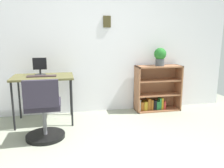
# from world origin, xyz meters

# --- Properties ---
(wall_back) EXTENTS (5.20, 0.12, 2.48)m
(wall_back) POSITION_xyz_m (0.00, 2.15, 1.24)
(wall_back) COLOR silver
(wall_back) RESTS_ON ground_plane
(desk) EXTENTS (0.92, 0.60, 0.75)m
(desk) POSITION_xyz_m (-0.78, 1.72, 0.69)
(desk) COLOR brown
(desk) RESTS_ON ground_plane
(monitor) EXTENTS (0.21, 0.17, 0.27)m
(monitor) POSITION_xyz_m (-0.83, 1.82, 0.88)
(monitor) COLOR #262628
(monitor) RESTS_ON desk
(keyboard) EXTENTS (0.43, 0.11, 0.02)m
(keyboard) POSITION_xyz_m (-0.80, 1.65, 0.76)
(keyboard) COLOR #36292A
(keyboard) RESTS_ON desk
(office_chair) EXTENTS (0.52, 0.55, 0.85)m
(office_chair) POSITION_xyz_m (-0.74, 1.04, 0.37)
(office_chair) COLOR black
(office_chair) RESTS_ON ground_plane
(bookshelf_low) EXTENTS (0.83, 0.30, 0.84)m
(bookshelf_low) POSITION_xyz_m (1.20, 1.96, 0.37)
(bookshelf_low) COLOR #976040
(bookshelf_low) RESTS_ON ground_plane
(potted_plant_on_shelf) EXTENTS (0.22, 0.22, 0.32)m
(potted_plant_on_shelf) POSITION_xyz_m (1.23, 1.90, 1.01)
(potted_plant_on_shelf) COLOR #474C51
(potted_plant_on_shelf) RESTS_ON bookshelf_low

